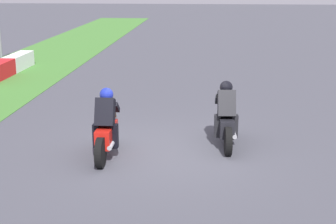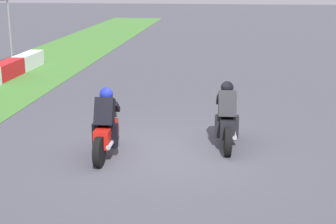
{
  "view_description": "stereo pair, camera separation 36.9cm",
  "coord_description": "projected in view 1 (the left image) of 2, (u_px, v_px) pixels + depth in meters",
  "views": [
    {
      "loc": [
        -10.78,
        -0.92,
        3.86
      ],
      "look_at": [
        0.14,
        -0.02,
        0.9
      ],
      "focal_mm": 54.49,
      "sensor_mm": 36.0,
      "label": 1
    },
    {
      "loc": [
        -10.75,
        -1.29,
        3.86
      ],
      "look_at": [
        0.14,
        -0.02,
        0.9
      ],
      "focal_mm": 54.49,
      "sensor_mm": 36.0,
      "label": 2
    }
  ],
  "objects": [
    {
      "name": "rider_lane_a",
      "position": [
        226.0,
        119.0,
        11.79
      ],
      "size": [
        2.04,
        0.55,
        1.51
      ],
      "rotation": [
        0.0,
        0.0,
        0.06
      ],
      "color": "black",
      "rests_on": "ground_plane"
    },
    {
      "name": "ground_plane",
      "position": [
        167.0,
        152.0,
        11.46
      ],
      "size": [
        120.0,
        120.0,
        0.0
      ],
      "primitive_type": "plane",
      "color": "#43444D"
    },
    {
      "name": "rider_lane_b",
      "position": [
        107.0,
        129.0,
        11.06
      ],
      "size": [
        2.04,
        0.54,
        1.51
      ],
      "rotation": [
        0.0,
        0.0,
        0.01
      ],
      "color": "black",
      "rests_on": "ground_plane"
    }
  ]
}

